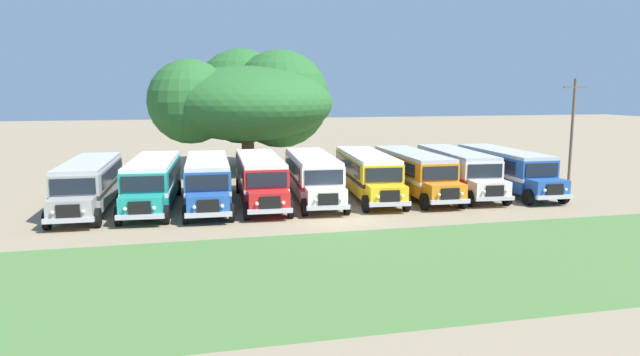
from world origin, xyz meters
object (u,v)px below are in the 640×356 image
parked_bus_slot_0 (89,182)px  parked_bus_slot_6 (414,171)px  parked_bus_slot_3 (260,177)px  utility_pole (572,131)px  parked_bus_slot_2 (208,179)px  parked_bus_slot_4 (313,174)px  parked_bus_slot_7 (457,169)px  parked_bus_slot_5 (367,172)px  broad_shade_tree (248,101)px  parked_bus_slot_8 (505,168)px  parked_bus_slot_1 (153,180)px

parked_bus_slot_0 → parked_bus_slot_6: (20.34, -0.10, 0.00)m
parked_bus_slot_3 → utility_pole: 22.18m
parked_bus_slot_0 → parked_bus_slot_2: bearing=88.5°
parked_bus_slot_0 → parked_bus_slot_6: bearing=91.0°
parked_bus_slot_4 → utility_pole: utility_pole is taller
parked_bus_slot_2 → parked_bus_slot_7: size_ratio=0.99×
parked_bus_slot_7 → utility_pole: (8.44, -0.57, 2.53)m
parked_bus_slot_4 → parked_bus_slot_5: bearing=95.6°
parked_bus_slot_5 → parked_bus_slot_7: same height
parked_bus_slot_5 → parked_bus_slot_6: bearing=93.1°
broad_shade_tree → utility_pole: broad_shade_tree is taller
parked_bus_slot_3 → parked_bus_slot_6: (10.31, 0.11, 0.00)m
parked_bus_slot_5 → parked_bus_slot_8: 9.91m
parked_bus_slot_1 → parked_bus_slot_5: same height
parked_bus_slot_6 → parked_bus_slot_7: 3.30m
parked_bus_slot_0 → parked_bus_slot_2: size_ratio=1.00×
parked_bus_slot_3 → parked_bus_slot_7: bearing=93.9°
parked_bus_slot_6 → parked_bus_slot_4: bearing=-88.7°
parked_bus_slot_5 → utility_pole: 15.16m
parked_bus_slot_7 → parked_bus_slot_2: bearing=-83.7°
parked_bus_slot_6 → utility_pole: utility_pole is taller
parked_bus_slot_4 → parked_bus_slot_2: bearing=-83.2°
parked_bus_slot_0 → parked_bus_slot_2: same height
parked_bus_slot_2 → broad_shade_tree: 15.90m
parked_bus_slot_5 → parked_bus_slot_8: same height
parked_bus_slot_3 → parked_bus_slot_1: bearing=-89.4°
parked_bus_slot_6 → parked_bus_slot_7: bearing=95.8°
parked_bus_slot_8 → parked_bus_slot_1: bearing=-89.0°
parked_bus_slot_0 → broad_shade_tree: broad_shade_tree is taller
parked_bus_slot_6 → parked_bus_slot_7: size_ratio=0.99×
parked_bus_slot_4 → parked_bus_slot_5: same height
parked_bus_slot_1 → parked_bus_slot_7: (20.03, 0.15, 0.00)m
parked_bus_slot_3 → parked_bus_slot_4: bearing=95.0°
parked_bus_slot_5 → parked_bus_slot_8: (9.91, -0.29, 0.00)m
parked_bus_slot_2 → parked_bus_slot_6: (13.53, 0.24, 0.00)m
parked_bus_slot_1 → parked_bus_slot_7: bearing=94.3°
parked_bus_slot_1 → parked_bus_slot_5: bearing=94.0°
parked_bus_slot_6 → parked_bus_slot_5: bearing=-90.6°
parked_bus_slot_6 → broad_shade_tree: broad_shade_tree is taller
parked_bus_slot_3 → parked_bus_slot_8: bearing=92.2°
parked_bus_slot_1 → broad_shade_tree: broad_shade_tree is taller
broad_shade_tree → parked_bus_slot_8: bearing=-42.2°
parked_bus_slot_2 → parked_bus_slot_5: same height
parked_bus_slot_7 → parked_bus_slot_5: bearing=-84.3°
parked_bus_slot_3 → parked_bus_slot_7: (13.59, 0.35, 0.00)m
parked_bus_slot_4 → parked_bus_slot_8: size_ratio=1.01×
parked_bus_slot_3 → broad_shade_tree: bearing=178.9°
parked_bus_slot_4 → parked_bus_slot_6: 6.91m
parked_bus_slot_0 → utility_pole: 32.17m
parked_bus_slot_0 → utility_pole: size_ratio=1.41×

